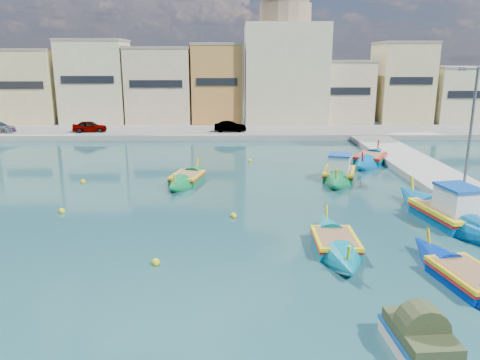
# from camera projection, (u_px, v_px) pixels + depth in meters

# --- Properties ---
(ground) EXTENTS (160.00, 160.00, 0.00)m
(ground) POSITION_uv_depth(u_px,v_px,m) (158.00, 240.00, 22.42)
(ground) COLOR #132E39
(ground) RESTS_ON ground
(north_quay) EXTENTS (80.00, 8.00, 0.60)m
(north_quay) POSITION_uv_depth(u_px,v_px,m) (203.00, 132.00, 53.33)
(north_quay) COLOR gray
(north_quay) RESTS_ON ground
(north_townhouses) EXTENTS (83.20, 7.87, 10.19)m
(north_townhouses) POSITION_uv_depth(u_px,v_px,m) (258.00, 87.00, 59.35)
(north_townhouses) COLOR #C7B289
(north_townhouses) RESTS_ON ground
(church_block) EXTENTS (10.00, 10.00, 19.10)m
(church_block) POSITION_uv_depth(u_px,v_px,m) (285.00, 59.00, 59.14)
(church_block) COLOR beige
(church_block) RESTS_ON ground
(quay_street_lamp) EXTENTS (1.18, 0.16, 8.00)m
(quay_street_lamp) POSITION_uv_depth(u_px,v_px,m) (470.00, 131.00, 27.32)
(quay_street_lamp) COLOR #595B60
(quay_street_lamp) RESTS_ON ground
(parked_cars) EXTENTS (29.44, 2.31, 1.24)m
(parked_cars) POSITION_uv_depth(u_px,v_px,m) (93.00, 127.00, 51.53)
(parked_cars) COLOR #4C1919
(parked_cars) RESTS_ON north_quay
(luzzu_turquoise_cabin) EXTENTS (4.04, 10.58, 3.32)m
(luzzu_turquoise_cabin) POSITION_uv_depth(u_px,v_px,m) (449.00, 216.00, 24.65)
(luzzu_turquoise_cabin) COLOR #005DA0
(luzzu_turquoise_cabin) RESTS_ON ground
(luzzu_blue_cabin) EXTENTS (4.30, 8.53, 2.94)m
(luzzu_blue_cabin) POSITION_uv_depth(u_px,v_px,m) (339.00, 174.00, 33.70)
(luzzu_blue_cabin) COLOR #0B763C
(luzzu_blue_cabin) RESTS_ON ground
(luzzu_cyan_mid) EXTENTS (5.82, 8.67, 2.57)m
(luzzu_cyan_mid) POSITION_uv_depth(u_px,v_px,m) (370.00, 160.00, 39.00)
(luzzu_cyan_mid) COLOR #005EA3
(luzzu_cyan_mid) RESTS_ON ground
(luzzu_green) EXTENTS (3.31, 7.14, 2.18)m
(luzzu_green) POSITION_uv_depth(u_px,v_px,m) (187.00, 179.00, 32.80)
(luzzu_green) COLOR #0B7438
(luzzu_green) RESTS_ON ground
(luzzu_blue_south) EXTENTS (3.14, 8.06, 2.27)m
(luzzu_blue_south) POSITION_uv_depth(u_px,v_px,m) (469.00, 280.00, 17.80)
(luzzu_blue_south) COLOR #002CA4
(luzzu_blue_south) RESTS_ON ground
(luzzu_cyan_south) EXTENTS (1.97, 7.29, 2.26)m
(luzzu_cyan_south) POSITION_uv_depth(u_px,v_px,m) (335.00, 245.00, 21.21)
(luzzu_cyan_south) COLOR #007C98
(luzzu_cyan_south) RESTS_ON ground
(tender_near) EXTENTS (1.70, 2.91, 1.39)m
(tender_near) POSITION_uv_depth(u_px,v_px,m) (420.00, 341.00, 13.62)
(tender_near) COLOR beige
(tender_near) RESTS_ON ground
(mooring_buoys) EXTENTS (23.74, 20.72, 0.36)m
(mooring_buoys) POSITION_uv_depth(u_px,v_px,m) (208.00, 202.00, 28.01)
(mooring_buoys) COLOR yellow
(mooring_buoys) RESTS_ON ground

